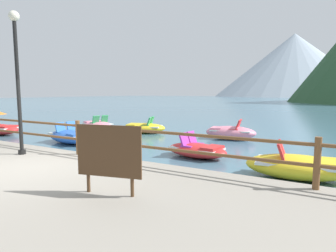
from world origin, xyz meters
The scene contains 11 objects.
ground_plane centered at (0.00, 40.00, 0.00)m, with size 200.00×200.00×0.00m, color #477084.
dock_railing centered at (0.00, 1.55, 0.99)m, with size 23.92×0.12×0.95m.
lamp_post centered at (-1.39, 0.77, 2.75)m, with size 0.28×0.28×3.89m.
sign_board centered at (2.91, -0.48, 1.13)m, with size 1.15×0.31×1.19m.
pedal_boat_0 centered at (-3.37, 4.30, 0.29)m, with size 2.73×1.77×0.87m.
pedal_boat_1 centered at (-2.46, 8.39, 0.27)m, with size 2.55×1.97×0.85m.
pedal_boat_2 centered at (2.32, 4.48, 0.25)m, with size 2.25×1.40×0.81m.
pedal_boat_3 centered at (-5.70, 8.35, 0.25)m, with size 2.44×1.97×0.82m.
pedal_boat_5 centered at (2.14, 8.61, 0.32)m, with size 2.41×1.46×0.91m.
pedal_boat_6 centered at (5.45, 3.52, 0.31)m, with size 2.57×1.54×0.91m.
distant_peak centered at (-11.38, 148.44, 14.94)m, with size 74.20×74.20×29.87m, color #9EADBC.
Camera 1 is at (6.13, -4.13, 2.14)m, focal length 30.92 mm.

